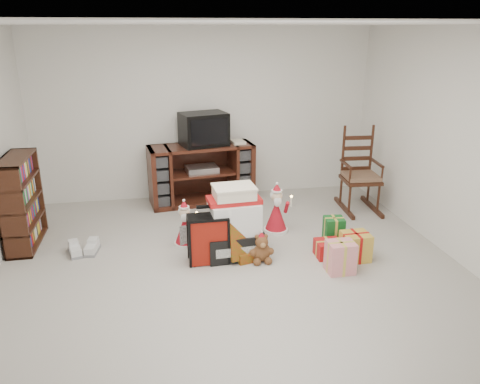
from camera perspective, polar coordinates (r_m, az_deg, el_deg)
The scene contains 13 objects.
room at distance 4.61m, azimuth -0.97°, elevation 4.08°, with size 5.01×5.01×2.51m.
tv_stand at distance 6.92m, azimuth -4.72°, elevation 2.24°, with size 1.57×0.73×0.86m.
bookshelf at distance 6.05m, azimuth -25.07°, elevation -1.25°, with size 0.29×0.88×1.08m.
rocking_chair at distance 6.86m, azimuth 14.25°, elevation 1.41°, with size 0.54×0.84×1.22m.
gift_pile at distance 5.28m, azimuth -0.72°, elevation -4.16°, with size 0.67×0.51×0.81m.
red_suitcase at distance 5.16m, azimuth -3.90°, elevation -5.72°, with size 0.42×0.23×0.64m.
stocking at distance 5.12m, azimuth -0.05°, elevation -5.38°, with size 0.30×0.13×0.64m, color #0C6E10, non-canonical shape.
teddy_bear at distance 5.23m, azimuth 2.59°, elevation -7.01°, with size 0.22×0.19×0.32m.
santa_figurine at distance 5.94m, azimuth 4.44°, elevation -2.61°, with size 0.32×0.30×0.65m.
mrs_claus_figurine at distance 5.61m, azimuth -6.73°, elevation -4.38°, with size 0.28×0.26×0.57m.
sneaker_pair at distance 5.72m, azimuth -18.53°, elevation -6.62°, with size 0.38×0.32×0.11m.
gift_cluster at distance 5.43m, azimuth 11.78°, elevation -6.52°, with size 0.57×0.88×0.26m.
crt_television at distance 6.75m, azimuth -4.45°, elevation 7.64°, with size 0.73×0.60×0.47m.
Camera 1 is at (-0.73, -4.39, 2.46)m, focal length 35.00 mm.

